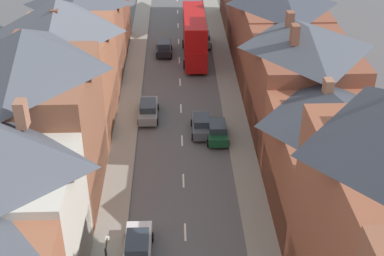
% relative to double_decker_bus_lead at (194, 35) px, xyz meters
% --- Properties ---
extents(pavement_left, '(2.20, 104.00, 0.14)m').
position_rel_double_decker_bus_lead_xyz_m(pavement_left, '(-6.89, -10.56, -2.75)').
color(pavement_left, gray).
rests_on(pavement_left, ground).
extents(pavement_right, '(2.20, 104.00, 0.14)m').
position_rel_double_decker_bus_lead_xyz_m(pavement_right, '(3.31, -10.56, -2.75)').
color(pavement_right, gray).
rests_on(pavement_right, ground).
extents(centre_line_dashes, '(0.14, 97.80, 0.01)m').
position_rel_double_decker_bus_lead_xyz_m(centre_line_dashes, '(-1.79, -12.56, -2.81)').
color(centre_line_dashes, silver).
rests_on(centre_line_dashes, ground).
extents(terrace_row_left, '(8.00, 68.95, 13.07)m').
position_rel_double_decker_bus_lead_xyz_m(terrace_row_left, '(-11.98, -25.66, 3.00)').
color(terrace_row_left, '#A36042').
rests_on(terrace_row_left, ground).
extents(terrace_row_right, '(8.00, 79.39, 14.49)m').
position_rel_double_decker_bus_lead_xyz_m(terrace_row_right, '(8.39, -22.17, 3.06)').
color(terrace_row_right, '#935138').
rests_on(terrace_row_right, ground).
extents(double_decker_bus_lead, '(2.74, 10.80, 5.30)m').
position_rel_double_decker_bus_lead_xyz_m(double_decker_bus_lead, '(0.00, 0.00, 0.00)').
color(double_decker_bus_lead, '#B70F0F').
rests_on(double_decker_bus_lead, ground).
extents(car_near_blue, '(1.90, 4.03, 1.70)m').
position_rel_double_decker_bus_lead_xyz_m(car_near_blue, '(0.01, -17.26, -1.96)').
color(car_near_blue, '#4C515B').
rests_on(car_near_blue, ground).
extents(car_near_silver, '(1.90, 4.09, 1.57)m').
position_rel_double_decker_bus_lead_xyz_m(car_near_silver, '(0.01, 14.63, -2.02)').
color(car_near_silver, '#B7BABF').
rests_on(car_near_silver, ground).
extents(car_parked_left_a, '(1.90, 4.58, 1.68)m').
position_rel_double_decker_bus_lead_xyz_m(car_parked_left_a, '(-4.89, -14.27, -1.97)').
color(car_parked_left_a, gray).
rests_on(car_parked_left_a, ground).
extents(car_parked_right_a, '(1.90, 4.09, 1.68)m').
position_rel_double_decker_bus_lead_xyz_m(car_parked_right_a, '(1.31, 3.99, -1.97)').
color(car_parked_right_a, gray).
rests_on(car_parked_right_a, ground).
extents(car_mid_black, '(1.90, 4.46, 1.61)m').
position_rel_double_decker_bus_lead_xyz_m(car_mid_black, '(-4.89, -32.78, -2.00)').
color(car_mid_black, silver).
rests_on(car_mid_black, ground).
extents(car_parked_left_b, '(1.90, 3.91, 1.69)m').
position_rel_double_decker_bus_lead_xyz_m(car_parked_left_b, '(1.31, -18.44, -1.97)').
color(car_parked_left_b, '#144728').
rests_on(car_parked_left_b, ground).
extents(car_mid_white, '(1.90, 4.25, 1.67)m').
position_rel_double_decker_bus_lead_xyz_m(car_mid_white, '(-3.59, 1.41, -1.98)').
color(car_mid_white, black).
rests_on(car_mid_white, ground).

